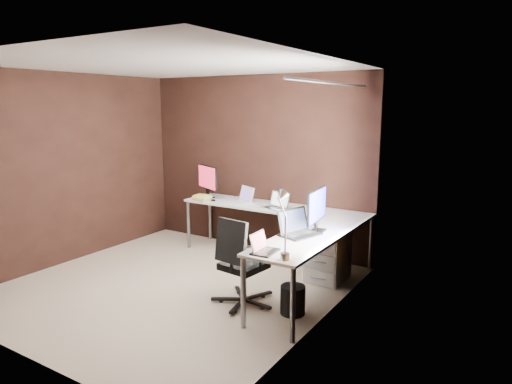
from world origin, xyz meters
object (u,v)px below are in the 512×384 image
Objects in this scene: office_chair at (242,279)px; wastebasket at (293,300)px; monitor_left at (207,180)px; monitor_right at (317,208)px; laptop_black_big at (298,229)px; laptop_black_small at (263,248)px; desk_lamp at (282,215)px; book_stack at (202,198)px; laptop_white at (244,199)px; drawer_pedestal at (328,255)px; laptop_silver at (277,205)px.

office_chair reaches higher than wastebasket.
monitor_left is 0.88× the size of monitor_right.
monitor_right reaches higher than laptop_black_big.
laptop_black_small is at bearing 165.67° from monitor_right.
desk_lamp is 2.09× the size of wastebasket.
monitor_right is 0.95m from laptop_black_small.
monitor_right is 0.93× the size of desk_lamp.
laptop_white is at bearing 18.76° from book_stack.
wastebasket is at bearing 14.76° from office_chair.
laptop_white is 1.40× the size of laptop_black_small.
monitor_left reaches higher than drawer_pedestal.
laptop_silver is at bearing 4.91° from book_stack.
desk_lamp is at bearing -146.26° from laptop_black_big.
laptop_black_small reaches higher than wastebasket.
book_stack is 0.92× the size of wastebasket.
monitor_left is 1.06× the size of laptop_black_big.
book_stack is (-1.96, 1.57, -0.01)m from laptop_black_small.
monitor_right is at bearing -10.46° from laptop_black_big.
laptop_black_big is (-0.05, -0.72, 0.49)m from drawer_pedestal.
office_chair is at bearing -172.12° from wastebasket.
office_chair is (0.94, -1.47, -0.50)m from laptop_white.
laptop_silver reaches higher than laptop_black_small.
drawer_pedestal is 1.66m from desk_lamp.
laptop_black_small is at bearing -162.87° from laptop_black_big.
laptop_white is 1.47× the size of book_stack.
laptop_white reaches higher than book_stack.
office_chair is at bearing -39.92° from book_stack.
wastebasket is at bearing -40.59° from laptop_silver.
desk_lamp is (1.59, -1.78, 0.34)m from laptop_white.
desk_lamp reaches higher than monitor_left.
laptop_silver is 1.85m from laptop_black_small.
monitor_left reaches higher than monitor_right.
laptop_silver is at bearing 22.24° from laptop_black_small.
monitor_left is at bearing 79.84° from laptop_black_big.
laptop_black_big is 0.73m from wastebasket.
drawer_pedestal is 2.23m from monitor_left.
laptop_white is 2.41m from desk_lamp.
laptop_black_big is (2.04, -1.09, -0.21)m from monitor_left.
monitor_right is at bearing 3.36° from monitor_left.
monitor_right is at bearing -82.64° from drawer_pedestal.
laptop_silver reaches higher than book_stack.
monitor_right is 1.45× the size of laptop_white.
monitor_right is 1.74m from laptop_white.
drawer_pedestal is at bearing 73.15° from office_chair.
book_stack is at bearing 146.96° from office_chair.
laptop_black_small is (-0.01, -0.70, -0.02)m from laptop_black_big.
laptop_white is at bearing 54.03° from monitor_right.
book_stack reaches higher than wastebasket.
drawer_pedestal is 0.98× the size of desk_lamp.
monitor_left is at bearing 153.20° from desk_lamp.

